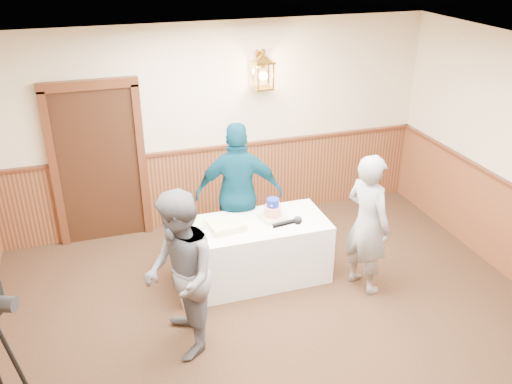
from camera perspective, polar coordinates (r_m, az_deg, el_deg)
room_shell at (r=4.70m, az=4.19°, el=-3.38°), size 6.02×7.02×2.81m
display_table at (r=6.47m, az=-0.54°, el=-6.25°), size 1.80×0.80×0.75m
tiered_cake at (r=6.33m, az=1.76°, el=-2.04°), size 0.31×0.31×0.27m
sheet_cake_yellow at (r=6.16m, az=-3.10°, el=-3.60°), size 0.42×0.34×0.08m
sheet_cake_green at (r=6.23m, az=-6.87°, el=-3.45°), size 0.37×0.33×0.07m
interviewer at (r=5.24m, az=-8.05°, el=-8.74°), size 1.50×0.85×1.72m
baker at (r=6.23m, az=11.66°, el=-3.31°), size 0.57×0.70×1.67m
assistant_p at (r=6.62m, az=-1.81°, el=-0.21°), size 1.14×0.68×1.82m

